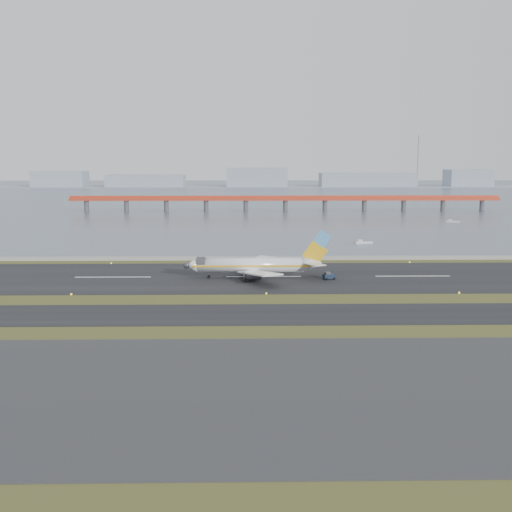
# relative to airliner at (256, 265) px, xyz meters

# --- Properties ---
(ground) EXTENTS (1000.00, 1000.00, 0.00)m
(ground) POSITION_rel_airliner_xyz_m (1.94, -28.47, -3.46)
(ground) COLOR #38491A
(ground) RESTS_ON ground
(apron_strip) EXTENTS (1000.00, 50.00, 0.10)m
(apron_strip) POSITION_rel_airliner_xyz_m (1.94, -83.47, -3.41)
(apron_strip) COLOR #313134
(apron_strip) RESTS_ON ground
(taxiway_strip) EXTENTS (1000.00, 18.00, 0.10)m
(taxiway_strip) POSITION_rel_airliner_xyz_m (1.94, -40.47, -3.41)
(taxiway_strip) COLOR black
(taxiway_strip) RESTS_ON ground
(runway_strip) EXTENTS (1000.00, 45.00, 0.10)m
(runway_strip) POSITION_rel_airliner_xyz_m (1.94, 1.53, -3.41)
(runway_strip) COLOR black
(runway_strip) RESTS_ON ground
(seawall) EXTENTS (1000.00, 2.50, 1.00)m
(seawall) POSITION_rel_airliner_xyz_m (1.94, 31.53, -2.96)
(seawall) COLOR #999994
(seawall) RESTS_ON ground
(bay_water) EXTENTS (1400.00, 800.00, 1.30)m
(bay_water) POSITION_rel_airliner_xyz_m (1.94, 431.53, -3.46)
(bay_water) COLOR #495769
(bay_water) RESTS_ON ground
(red_pier) EXTENTS (260.00, 5.00, 10.20)m
(red_pier) POSITION_rel_airliner_xyz_m (21.94, 221.53, 3.82)
(red_pier) COLOR #BF3920
(red_pier) RESTS_ON ground
(far_shoreline) EXTENTS (1400.00, 80.00, 60.50)m
(far_shoreline) POSITION_rel_airliner_xyz_m (15.57, 591.53, 2.61)
(far_shoreline) COLOR #919CAC
(far_shoreline) RESTS_ON ground
(airliner) EXTENTS (38.52, 32.89, 12.80)m
(airliner) POSITION_rel_airliner_xyz_m (0.00, 0.00, 0.00)
(airliner) COLOR white
(airliner) RESTS_ON ground
(pushback_tug) EXTENTS (3.48, 2.63, 1.98)m
(pushback_tug) POSITION_rel_airliner_xyz_m (18.88, -2.63, -2.50)
(pushback_tug) COLOR #132136
(pushback_tug) RESTS_ON ground
(workboat_near) EXTENTS (6.74, 2.79, 1.59)m
(workboat_near) POSITION_rel_airliner_xyz_m (41.20, 69.60, -2.95)
(workboat_near) COLOR silver
(workboat_near) RESTS_ON ground
(workboat_far) EXTENTS (7.06, 4.48, 1.64)m
(workboat_far) POSITION_rel_airliner_xyz_m (101.19, 150.90, -2.94)
(workboat_far) COLOR silver
(workboat_far) RESTS_ON ground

